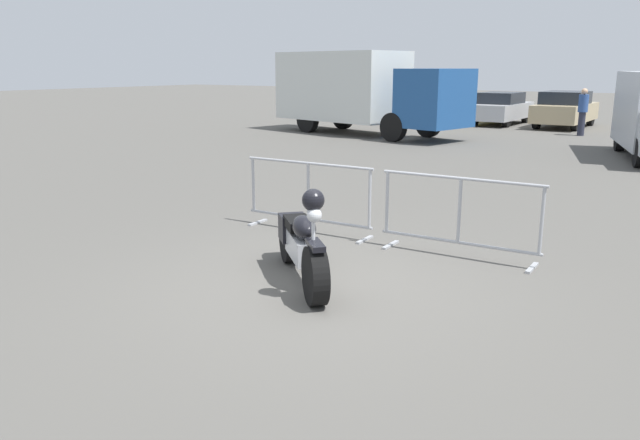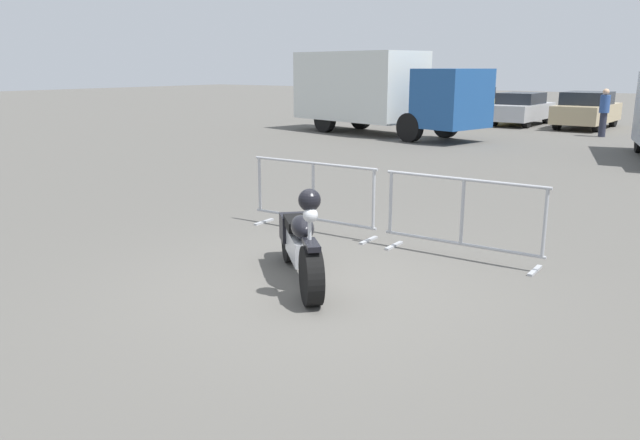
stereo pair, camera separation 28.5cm
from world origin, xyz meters
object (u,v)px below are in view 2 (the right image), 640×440
object	(u,v)px
crowd_barrier_far	(462,217)
parked_car_tan	(587,110)
motorcycle	(300,242)
pedestrian	(604,111)
crowd_barrier_near	(313,196)
parked_car_green	(363,103)
parked_car_silver	(521,109)
box_truck	(376,89)
parked_car_maroon	(410,103)
parked_car_yellow	(469,104)

from	to	relation	value
crowd_barrier_far	parked_car_tan	size ratio (longest dim) A/B	0.50
motorcycle	pedestrian	distance (m)	18.56
crowd_barrier_near	parked_car_green	distance (m)	22.63
crowd_barrier_far	pedestrian	size ratio (longest dim) A/B	1.29
motorcycle	parked_car_silver	distance (m)	21.97
parked_car_green	motorcycle	bearing A→B (deg)	-148.93
crowd_barrier_near	motorcycle	bearing A→B (deg)	-57.96
motorcycle	pedestrian	size ratio (longest dim) A/B	0.99
parked_car_tan	pedestrian	distance (m)	3.25
motorcycle	crowd_barrier_far	xyz separation A→B (m)	(1.19, 1.89, 0.09)
box_truck	parked_car_green	xyz separation A→B (m)	(-4.77, 6.92, -0.95)
motorcycle	crowd_barrier_far	bearing A→B (deg)	101.93
motorcycle	parked_car_tan	world-z (taller)	parked_car_tan
motorcycle	crowd_barrier_near	distance (m)	2.24
parked_car_maroon	parked_car_yellow	size ratio (longest dim) A/B	0.95
motorcycle	parked_car_yellow	bearing A→B (deg)	151.60
crowd_barrier_far	parked_car_yellow	size ratio (longest dim) A/B	0.48
crowd_barrier_near	parked_car_tan	distance (m)	19.66
crowd_barrier_near	parked_car_green	size ratio (longest dim) A/B	0.54
crowd_barrier_far	parked_car_silver	xyz separation A→B (m)	(-5.59, 19.63, 0.14)
parked_car_maroon	parked_car_tan	xyz separation A→B (m)	(7.95, 0.02, 0.00)
parked_car_green	parked_car_yellow	xyz separation A→B (m)	(5.30, 0.64, 0.09)
parked_car_yellow	pedestrian	world-z (taller)	pedestrian
parked_car_green	parked_car_silver	distance (m)	7.95
parked_car_tan	motorcycle	bearing A→B (deg)	-174.08
motorcycle	parked_car_maroon	bearing A→B (deg)	158.25
parked_car_maroon	parked_car_silver	world-z (taller)	parked_car_maroon
parked_car_yellow	parked_car_maroon	bearing A→B (deg)	105.87
crowd_barrier_far	parked_car_yellow	distance (m)	21.92
motorcycle	box_truck	distance (m)	16.54
crowd_barrier_far	pedestrian	distance (m)	16.74
crowd_barrier_near	box_truck	xyz separation A→B (m)	(-6.39, 12.76, 1.08)
box_truck	parked_car_green	world-z (taller)	box_truck
parked_car_green	parked_car_yellow	distance (m)	5.34
motorcycle	crowd_barrier_far	size ratio (longest dim) A/B	0.77
crowd_barrier_near	pedestrian	xyz separation A→B (m)	(0.67, 16.65, 0.37)
crowd_barrier_near	pedestrian	distance (m)	16.67
crowd_barrier_far	motorcycle	bearing A→B (deg)	-122.05
crowd_barrier_near	parked_car_maroon	distance (m)	21.39
parked_car_tan	parked_car_yellow	bearing A→B (deg)	84.09
parked_car_maroon	pedestrian	xyz separation A→B (m)	(9.19, -2.98, 0.18)
motorcycle	box_truck	size ratio (longest dim) A/B	0.21
crowd_barrier_near	parked_car_green	world-z (taller)	parked_car_green
motorcycle	parked_car_silver	size ratio (longest dim) A/B	0.41
parked_car_yellow	parked_car_tan	bearing A→B (deg)	-95.91
parked_car_silver	motorcycle	bearing A→B (deg)	-167.17
parked_car_green	parked_car_tan	xyz separation A→B (m)	(10.60, -0.03, 0.05)
crowd_barrier_near	parked_car_yellow	bearing A→B (deg)	106.11
crowd_barrier_far	box_truck	size ratio (longest dim) A/B	0.27
pedestrian	parked_car_tan	bearing A→B (deg)	55.75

